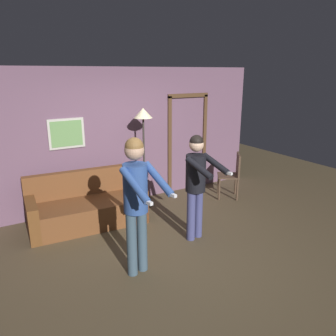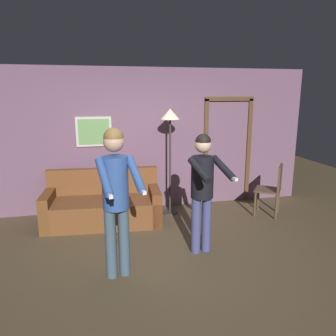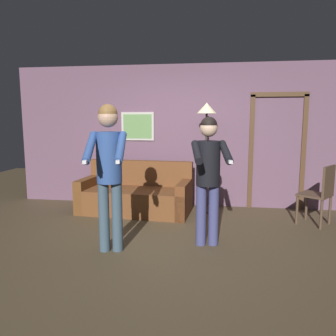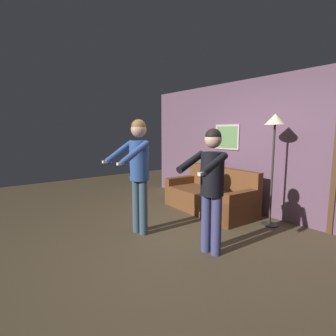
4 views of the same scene
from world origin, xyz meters
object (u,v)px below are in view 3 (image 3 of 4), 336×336
Objects in this scene: couch at (136,196)px; dining_chair_distant at (321,192)px; person_standing_left at (109,163)px; torchiere_lamp at (207,121)px; person_standing_right at (208,170)px.

dining_chair_distant is (2.95, -0.34, 0.25)m from couch.
couch is 1.10× the size of person_standing_left.
torchiere_lamp reaches higher than dining_chair_distant.
person_standing_right is at bearing -147.94° from dining_chair_distant.
person_standing_left is at bearing -119.11° from torchiere_lamp.
torchiere_lamp is at bearing 163.06° from dining_chair_distant.
torchiere_lamp reaches higher than person_standing_left.
person_standing_right is (0.08, -1.57, -0.59)m from torchiere_lamp.
dining_chair_distant is at bearing -16.94° from torchiere_lamp.
person_standing_left reaches higher than dining_chair_distant.
dining_chair_distant is at bearing 26.58° from person_standing_left.
torchiere_lamp is 1.68m from person_standing_right.
torchiere_lamp is (1.20, 0.19, 1.30)m from couch.
dining_chair_distant reaches higher than couch.
torchiere_lamp is at bearing 9.10° from couch.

